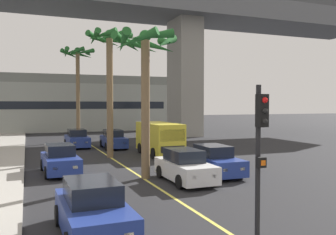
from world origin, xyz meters
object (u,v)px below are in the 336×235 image
at_px(delivery_van, 159,138).
at_px(traffic_light_median_near, 260,149).
at_px(palm_tree_mid_median, 78,67).
at_px(car_queue_fifth, 214,161).
at_px(car_queue_third, 93,210).
at_px(car_queue_sixth, 60,160).
at_px(car_queue_second, 185,167).
at_px(palm_tree_near_median, 109,57).
at_px(car_queue_front, 113,140).
at_px(palm_tree_far_median, 146,60).
at_px(car_queue_fourth, 77,139).

distance_m(delivery_van, traffic_light_median_near, 18.26).
bearing_deg(palm_tree_mid_median, car_queue_fifth, -77.59).
bearing_deg(traffic_light_median_near, car_queue_fifth, 66.98).
xyz_separation_m(car_queue_third, car_queue_sixth, (-0.06, 9.94, 0.00)).
bearing_deg(car_queue_second, car_queue_fifth, 25.26).
distance_m(car_queue_sixth, palm_tree_near_median, 8.73).
bearing_deg(car_queue_front, car_queue_sixth, -117.55).
bearing_deg(car_queue_fifth, palm_tree_far_median, 173.14).
relative_size(car_queue_second, car_queue_fifth, 0.99).
bearing_deg(car_queue_fourth, traffic_light_median_near, -87.62).
distance_m(car_queue_front, car_queue_sixth, 11.18).
height_order(car_queue_third, palm_tree_near_median, palm_tree_near_median).
distance_m(car_queue_fourth, traffic_light_median_near, 24.85).
bearing_deg(palm_tree_near_median, car_queue_fourth, 101.69).
relative_size(car_queue_fifth, palm_tree_near_median, 0.46).
height_order(car_queue_sixth, palm_tree_near_median, palm_tree_near_median).
relative_size(car_queue_sixth, palm_tree_far_median, 0.56).
relative_size(car_queue_sixth, palm_tree_mid_median, 0.44).
bearing_deg(car_queue_sixth, palm_tree_mid_median, 79.37).
distance_m(car_queue_third, palm_tree_mid_median, 27.67).
bearing_deg(palm_tree_mid_median, palm_tree_far_median, -87.75).
bearing_deg(traffic_light_median_near, palm_tree_near_median, 88.82).
relative_size(car_queue_fourth, palm_tree_far_median, 0.55).
bearing_deg(car_queue_sixth, palm_tree_far_median, -36.94).
relative_size(car_queue_third, traffic_light_median_near, 0.98).
bearing_deg(delivery_van, palm_tree_near_median, 176.66).
height_order(car_queue_second, car_queue_fourth, same).
height_order(car_queue_fourth, car_queue_fifth, same).
bearing_deg(car_queue_fourth, delivery_van, -54.34).
relative_size(car_queue_front, car_queue_sixth, 1.00).
distance_m(car_queue_front, car_queue_fifth, 13.51).
distance_m(car_queue_fourth, car_queue_fifth, 15.81).
xyz_separation_m(car_queue_fourth, palm_tree_mid_median, (0.78, 5.17, 6.72)).
distance_m(car_queue_fifth, delivery_van, 7.97).
distance_m(car_queue_third, car_queue_sixth, 9.94).
bearing_deg(car_queue_second, car_queue_fourth, 100.84).
bearing_deg(car_queue_sixth, car_queue_front, 62.45).
height_order(delivery_van, palm_tree_mid_median, palm_tree_mid_median).
distance_m(car_queue_fourth, car_queue_sixth, 11.79).
bearing_deg(car_queue_fifth, car_queue_fourth, 109.20).
bearing_deg(palm_tree_mid_median, car_queue_sixth, -100.63).
bearing_deg(traffic_light_median_near, car_queue_fourth, 92.38).
xyz_separation_m(car_queue_fourth, car_queue_fifth, (5.20, -14.93, 0.00)).
bearing_deg(palm_tree_mid_median, palm_tree_near_median, -87.01).
bearing_deg(palm_tree_mid_median, car_queue_second, -83.85).
distance_m(traffic_light_median_near, palm_tree_far_median, 10.77).
relative_size(car_queue_fifth, palm_tree_mid_median, 0.44).
bearing_deg(car_queue_fourth, car_queue_third, -96.11).
bearing_deg(palm_tree_far_median, delivery_van, 65.26).
distance_m(car_queue_fourth, palm_tree_mid_median, 8.52).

